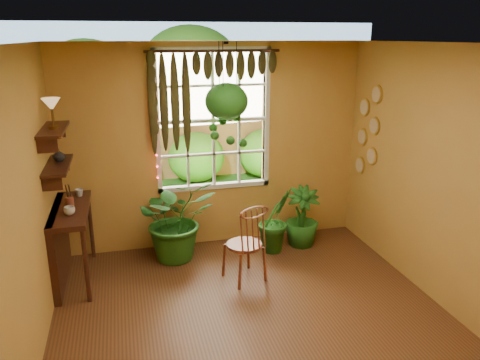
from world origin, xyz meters
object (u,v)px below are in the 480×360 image
(windsor_chair, at_px, (246,255))
(hanging_basket, at_px, (227,106))
(potted_plant_left, at_px, (176,219))
(counter_ledge, at_px, (63,237))
(potted_plant_mid, at_px, (276,220))

(windsor_chair, xyz_separation_m, hanging_basket, (-0.02, 0.86, 1.61))
(potted_plant_left, bearing_deg, counter_ledge, -168.95)
(potted_plant_left, bearing_deg, windsor_chair, -47.69)
(counter_ledge, height_order, windsor_chair, windsor_chair)
(potted_plant_mid, bearing_deg, windsor_chair, -131.28)
(counter_ledge, distance_m, windsor_chair, 2.11)
(windsor_chair, bearing_deg, hanging_basket, 72.38)
(potted_plant_mid, height_order, hanging_basket, hanging_basket)
(windsor_chair, height_order, hanging_basket, hanging_basket)
(potted_plant_left, relative_size, hanging_basket, 0.83)
(potted_plant_left, distance_m, hanging_basket, 1.55)
(hanging_basket, bearing_deg, potted_plant_mid, -17.47)
(potted_plant_mid, bearing_deg, potted_plant_left, 175.38)
(counter_ledge, bearing_deg, windsor_chair, -14.12)
(windsor_chair, bearing_deg, counter_ledge, 146.93)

